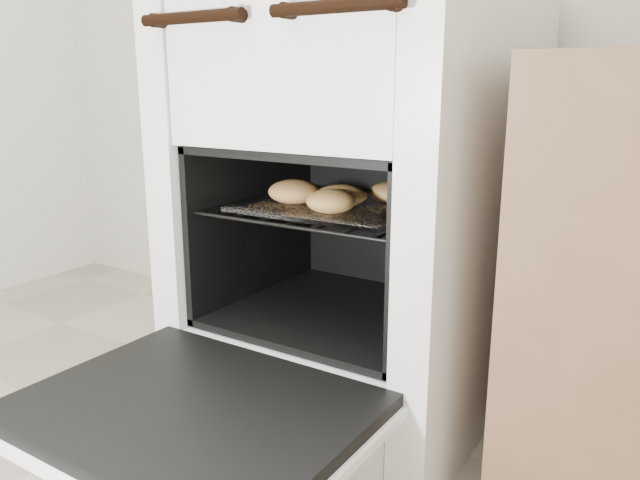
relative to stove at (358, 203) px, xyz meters
The scene contains 5 objects.
stove is the anchor object (origin of this frame).
oven_door 0.62m from the stove, 90.00° to the right, with size 0.60×0.46×0.04m.
oven_rack 0.07m from the stove, 90.00° to the right, with size 0.48×0.46×0.01m.
foil_sheet 0.10m from the stove, 90.00° to the right, with size 0.38×0.33×0.01m, color silver.
baked_rolls 0.12m from the stove, 82.99° to the right, with size 0.33×0.32×0.05m.
Camera 1 is at (0.76, -0.11, 0.77)m, focal length 35.00 mm.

